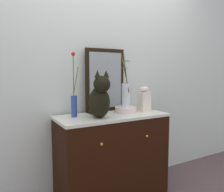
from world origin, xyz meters
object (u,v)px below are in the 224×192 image
mirror_leaning (105,80)px  vase_glass_clear (126,93)px  bowl_porcelain (126,110)px  jar_lidded_porcelain (144,99)px  vase_slim_green (74,101)px  sideboard (112,157)px  cat_sitting (100,98)px

mirror_leaning → vase_glass_clear: 0.26m
bowl_porcelain → vase_glass_clear: vase_glass_clear is taller
jar_lidded_porcelain → mirror_leaning: bearing=153.4°
vase_slim_green → bowl_porcelain: vase_slim_green is taller
sideboard → jar_lidded_porcelain: jar_lidded_porcelain is taller
vase_glass_clear → jar_lidded_porcelain: vase_glass_clear is taller
mirror_leaning → bowl_porcelain: size_ratio=3.01×
sideboard → mirror_leaning: mirror_leaning is taller
bowl_porcelain → vase_slim_green: bearing=175.5°
mirror_leaning → cat_sitting: mirror_leaning is taller
mirror_leaning → jar_lidded_porcelain: (0.36, -0.18, -0.20)m
mirror_leaning → cat_sitting: (-0.21, -0.29, -0.14)m
bowl_porcelain → mirror_leaning: bearing=128.5°
jar_lidded_porcelain → vase_glass_clear: bearing=178.8°
sideboard → vase_glass_clear: 0.64m
sideboard → vase_glass_clear: (0.18, 0.03, 0.61)m
vase_glass_clear → jar_lidded_porcelain: (0.23, -0.00, -0.07)m
mirror_leaning → jar_lidded_porcelain: size_ratio=2.27×
jar_lidded_porcelain → sideboard: bearing=-175.9°
sideboard → bowl_porcelain: bearing=11.3°
sideboard → bowl_porcelain: size_ratio=5.00×
mirror_leaning → vase_slim_green: (-0.39, -0.13, -0.18)m
sideboard → vase_slim_green: size_ratio=1.83×
jar_lidded_porcelain → vase_slim_green: bearing=176.3°
cat_sitting → vase_slim_green: vase_slim_green is taller
cat_sitting → vase_slim_green: bearing=139.9°
sideboard → cat_sitting: size_ratio=2.41×
bowl_porcelain → jar_lidded_porcelain: size_ratio=0.76×
mirror_leaning → bowl_porcelain: (0.14, -0.18, -0.29)m
mirror_leaning → jar_lidded_porcelain: bearing=-26.6°
vase_slim_green → jar_lidded_porcelain: bearing=-3.7°
bowl_porcelain → jar_lidded_porcelain: jar_lidded_porcelain is taller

